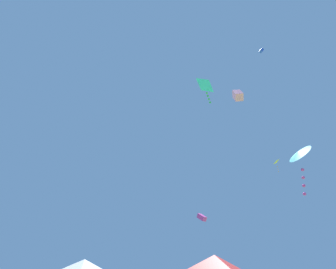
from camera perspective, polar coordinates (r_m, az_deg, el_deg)
name	(u,v)px	position (r m, az deg, el deg)	size (l,w,h in m)	color
canopy_tent_red	(215,266)	(15.49, 10.79, -27.41)	(3.37, 3.37, 3.60)	#9E9EA3
kite_yellow_diamond	(276,162)	(30.74, 23.49, -5.81)	(0.77, 0.73, 1.41)	yellow
kite_blue_box	(261,50)	(29.27, 20.59, 17.55)	(0.66, 0.41, 0.72)	blue
kite_pink_box	(238,95)	(14.64, 15.66, 8.63)	(0.73, 1.05, 1.10)	pink
kite_cyan_delta	(299,154)	(17.05, 27.83, -4.04)	(1.45, 1.72, 3.12)	#2DB7CC
kite_cyan_diamond	(206,86)	(19.43, 8.66, 10.90)	(1.21, 1.01, 2.46)	#2DB7CC
kite_magenta_box	(202,217)	(34.94, 7.73, -18.27)	(0.99, 1.62, 1.24)	#D6389E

